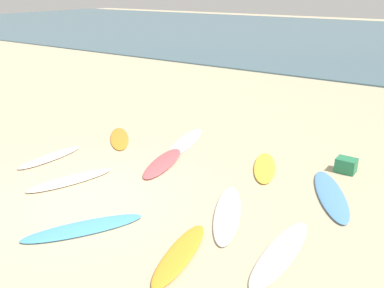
% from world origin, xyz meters
% --- Properties ---
extents(ground_plane, '(120.00, 120.00, 0.00)m').
position_xyz_m(ground_plane, '(0.00, 0.00, 0.00)').
color(ground_plane, '#C6B28E').
extents(surfboard_0, '(1.74, 2.31, 0.07)m').
position_xyz_m(surfboard_0, '(0.81, -0.91, 0.03)').
color(surfboard_0, '#4A9EDA').
rests_on(surfboard_0, ground_plane).
extents(surfboard_1, '(0.54, 2.04, 0.09)m').
position_xyz_m(surfboard_1, '(-2.71, 1.03, 0.04)').
color(surfboard_1, silver).
rests_on(surfboard_1, ground_plane).
extents(surfboard_2, '(1.87, 1.85, 0.06)m').
position_xyz_m(surfboard_2, '(-2.20, 3.26, 0.03)').
color(surfboard_2, orange).
rests_on(surfboard_2, ground_plane).
extents(surfboard_3, '(1.13, 2.25, 0.09)m').
position_xyz_m(surfboard_3, '(0.14, 2.51, 0.04)').
color(surfboard_3, '#DA565C').
rests_on(surfboard_3, ground_plane).
extents(surfboard_4, '(1.31, 2.05, 0.08)m').
position_xyz_m(surfboard_4, '(2.55, 3.80, 0.04)').
color(surfboard_4, yellow).
rests_on(surfboard_4, ground_plane).
extents(surfboard_5, '(1.53, 2.45, 0.08)m').
position_xyz_m(surfboard_5, '(2.90, 1.20, 0.04)').
color(surfboard_5, white).
rests_on(surfboard_5, ground_plane).
extents(surfboard_6, '(1.21, 2.24, 0.08)m').
position_xyz_m(surfboard_6, '(-1.11, 0.38, 0.04)').
color(surfboard_6, silver).
rests_on(surfboard_6, ground_plane).
extents(surfboard_7, '(1.22, 2.58, 0.06)m').
position_xyz_m(surfboard_7, '(-0.29, 4.22, 0.03)').
color(surfboard_7, white).
rests_on(surfboard_7, ground_plane).
extents(surfboard_8, '(1.73, 2.54, 0.08)m').
position_xyz_m(surfboard_8, '(4.46, 3.25, 0.04)').
color(surfboard_8, '#5595DA').
rests_on(surfboard_8, ground_plane).
extents(surfboard_9, '(0.58, 2.41, 0.07)m').
position_xyz_m(surfboard_9, '(4.38, 0.54, 0.04)').
color(surfboard_9, silver).
rests_on(surfboard_9, ground_plane).
extents(surfboard_10, '(0.90, 2.09, 0.09)m').
position_xyz_m(surfboard_10, '(2.91, -0.52, 0.04)').
color(surfboard_10, '#F99E29').
rests_on(surfboard_10, ground_plane).
extents(beach_cooler, '(0.50, 0.41, 0.38)m').
position_xyz_m(beach_cooler, '(4.36, 4.81, 0.19)').
color(beach_cooler, '#287F51').
rests_on(beach_cooler, ground_plane).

